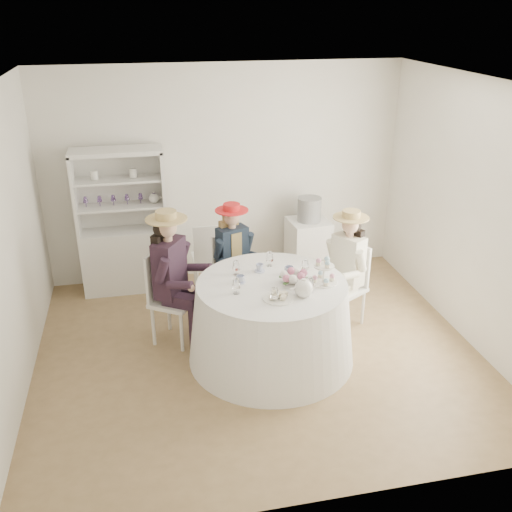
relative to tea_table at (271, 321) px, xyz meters
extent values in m
plane|color=olive|center=(-0.11, 0.12, -0.42)|extent=(4.50, 4.50, 0.00)
plane|color=white|center=(-0.11, 0.12, 2.28)|extent=(4.50, 4.50, 0.00)
plane|color=silver|center=(-0.11, 2.12, 0.93)|extent=(4.50, 0.00, 4.50)
plane|color=silver|center=(-0.11, -1.88, 0.93)|extent=(4.50, 0.00, 4.50)
plane|color=silver|center=(-2.36, 0.12, 0.93)|extent=(0.00, 4.50, 4.50)
plane|color=silver|center=(2.14, 0.12, 0.93)|extent=(0.00, 4.50, 4.50)
cone|color=white|center=(0.00, 0.00, -0.01)|extent=(1.67, 1.67, 0.83)
cylinder|color=white|center=(0.00, 0.00, 0.42)|extent=(1.47, 1.47, 0.02)
cube|color=silver|center=(-1.42, 1.87, -0.02)|extent=(1.11, 0.57, 0.79)
cube|color=silver|center=(-1.42, 2.04, 0.86)|extent=(1.05, 0.21, 0.97)
cube|color=silver|center=(-1.42, 1.87, 1.34)|extent=(1.11, 0.57, 0.05)
cube|color=silver|center=(-1.93, 1.87, 0.86)|extent=(0.10, 0.40, 0.97)
cube|color=silver|center=(-0.90, 1.87, 0.86)|extent=(0.10, 0.40, 0.97)
cube|color=silver|center=(-1.42, 1.87, 0.68)|extent=(1.03, 0.51, 0.03)
cube|color=silver|center=(-1.42, 1.87, 1.01)|extent=(1.03, 0.51, 0.03)
sphere|color=white|center=(-1.02, 1.87, 0.75)|extent=(0.12, 0.12, 0.12)
cube|color=silver|center=(0.91, 1.78, -0.04)|extent=(0.53, 0.53, 0.77)
cylinder|color=black|center=(0.91, 1.78, 0.50)|extent=(0.39, 0.39, 0.30)
cube|color=silver|center=(-0.93, 0.53, 0.05)|extent=(0.58, 0.58, 0.04)
cylinder|color=silver|center=(-0.88, 0.30, -0.19)|extent=(0.04, 0.04, 0.46)
cylinder|color=silver|center=(-0.70, 0.58, -0.19)|extent=(0.04, 0.04, 0.46)
cylinder|color=silver|center=(-1.16, 0.48, -0.19)|extent=(0.04, 0.04, 0.46)
cylinder|color=silver|center=(-0.98, 0.76, -0.19)|extent=(0.04, 0.04, 0.46)
cube|color=silver|center=(-1.09, 0.63, 0.33)|extent=(0.24, 0.35, 0.52)
cube|color=black|center=(-0.95, 0.54, 0.43)|extent=(0.38, 0.43, 0.60)
cube|color=black|center=(-0.87, 0.38, 0.13)|extent=(0.37, 0.31, 0.13)
cylinder|color=black|center=(-0.75, 0.30, -0.18)|extent=(0.10, 0.10, 0.48)
cylinder|color=black|center=(-1.03, 0.33, 0.51)|extent=(0.20, 0.18, 0.29)
cube|color=black|center=(-0.77, 0.54, 0.13)|extent=(0.37, 0.31, 0.13)
cylinder|color=black|center=(-0.65, 0.46, -0.18)|extent=(0.10, 0.10, 0.48)
cylinder|color=black|center=(-0.79, 0.70, 0.51)|extent=(0.20, 0.18, 0.29)
cylinder|color=#D8A889|center=(-0.95, 0.54, 0.76)|extent=(0.09, 0.09, 0.08)
sphere|color=#D8A889|center=(-0.95, 0.54, 0.87)|extent=(0.20, 0.20, 0.20)
sphere|color=black|center=(-0.98, 0.56, 0.86)|extent=(0.20, 0.20, 0.20)
cube|color=black|center=(-1.02, 0.58, 0.61)|extent=(0.21, 0.26, 0.40)
cylinder|color=tan|center=(-0.95, 0.54, 0.97)|extent=(0.42, 0.42, 0.01)
cylinder|color=tan|center=(-0.95, 0.54, 1.01)|extent=(0.21, 0.21, 0.08)
cube|color=silver|center=(-0.20, 1.05, 0.00)|extent=(0.48, 0.48, 0.04)
cylinder|color=silver|center=(-0.29, 0.86, -0.22)|extent=(0.03, 0.03, 0.41)
cylinder|color=silver|center=(-0.01, 0.96, -0.22)|extent=(0.03, 0.03, 0.41)
cylinder|color=silver|center=(-0.39, 1.14, -0.22)|extent=(0.03, 0.03, 0.41)
cylinder|color=silver|center=(-0.11, 1.24, -0.22)|extent=(0.03, 0.03, 0.41)
cube|color=silver|center=(-0.26, 1.20, 0.25)|extent=(0.34, 0.15, 0.47)
cube|color=#1C2738|center=(-0.21, 1.07, 0.34)|extent=(0.38, 0.29, 0.54)
cube|color=tan|center=(-0.21, 1.07, 0.34)|extent=(0.19, 0.24, 0.47)
cube|color=#1C2738|center=(-0.24, 0.91, 0.07)|extent=(0.22, 0.34, 0.11)
cylinder|color=#1C2738|center=(-0.19, 0.79, -0.21)|extent=(0.09, 0.09, 0.43)
cylinder|color=#1C2738|center=(-0.37, 0.96, 0.41)|extent=(0.14, 0.18, 0.26)
cube|color=#1C2738|center=(-0.08, 0.97, 0.07)|extent=(0.22, 0.34, 0.11)
cylinder|color=#1C2738|center=(-0.04, 0.85, -0.21)|extent=(0.09, 0.09, 0.43)
cylinder|color=#1C2738|center=(-0.01, 1.10, 0.41)|extent=(0.14, 0.18, 0.26)
cylinder|color=#D8A889|center=(-0.21, 1.07, 0.63)|extent=(0.08, 0.08, 0.07)
sphere|color=#D8A889|center=(-0.21, 1.07, 0.73)|extent=(0.18, 0.18, 0.18)
sphere|color=tan|center=(-0.22, 1.10, 0.72)|extent=(0.18, 0.18, 0.18)
cube|color=tan|center=(-0.23, 1.13, 0.50)|extent=(0.24, 0.15, 0.35)
cylinder|color=red|center=(-0.21, 1.07, 0.82)|extent=(0.37, 0.37, 0.01)
cylinder|color=red|center=(-0.21, 1.07, 0.86)|extent=(0.19, 0.19, 0.07)
cube|color=silver|center=(0.95, 0.48, 0.01)|extent=(0.52, 0.52, 0.04)
cylinder|color=silver|center=(0.74, 0.54, -0.21)|extent=(0.03, 0.03, 0.42)
cylinder|color=silver|center=(0.90, 0.27, -0.21)|extent=(0.03, 0.03, 0.42)
cylinder|color=silver|center=(1.00, 0.69, -0.21)|extent=(0.03, 0.03, 0.42)
cylinder|color=silver|center=(1.16, 0.43, -0.21)|extent=(0.03, 0.03, 0.42)
cube|color=silver|center=(1.10, 0.57, 0.27)|extent=(0.21, 0.33, 0.48)
cube|color=silver|center=(0.97, 0.49, 0.36)|extent=(0.34, 0.39, 0.55)
cube|color=silver|center=(0.81, 0.50, 0.09)|extent=(0.34, 0.27, 0.11)
cylinder|color=silver|center=(0.69, 0.43, -0.20)|extent=(0.10, 0.10, 0.44)
cylinder|color=silver|center=(0.83, 0.64, 0.43)|extent=(0.19, 0.16, 0.26)
cube|color=silver|center=(0.89, 0.35, 0.09)|extent=(0.34, 0.27, 0.11)
cylinder|color=silver|center=(0.78, 0.28, -0.20)|extent=(0.10, 0.10, 0.44)
cylinder|color=silver|center=(1.03, 0.30, 0.43)|extent=(0.19, 0.16, 0.26)
cylinder|color=#D8A889|center=(0.97, 0.49, 0.66)|extent=(0.09, 0.09, 0.08)
sphere|color=#D8A889|center=(0.97, 0.49, 0.76)|extent=(0.18, 0.18, 0.18)
sphere|color=black|center=(1.00, 0.52, 0.75)|extent=(0.18, 0.18, 0.18)
cube|color=black|center=(1.03, 0.53, 0.53)|extent=(0.18, 0.24, 0.36)
cylinder|color=tan|center=(0.97, 0.49, 0.85)|extent=(0.38, 0.38, 0.01)
cylinder|color=tan|center=(0.97, 0.49, 0.89)|extent=(0.19, 0.19, 0.08)
cube|color=silver|center=(-0.43, 1.67, 0.00)|extent=(0.38, 0.38, 0.04)
cylinder|color=silver|center=(-0.28, 1.81, -0.22)|extent=(0.03, 0.03, 0.41)
cylinder|color=silver|center=(-0.57, 1.82, -0.22)|extent=(0.03, 0.03, 0.41)
cylinder|color=silver|center=(-0.28, 1.52, -0.22)|extent=(0.03, 0.03, 0.41)
cylinder|color=silver|center=(-0.58, 1.52, -0.22)|extent=(0.03, 0.03, 0.41)
cube|color=silver|center=(-0.43, 1.50, 0.25)|extent=(0.35, 0.03, 0.47)
imported|color=white|center=(-0.29, 0.07, 0.46)|extent=(0.09, 0.09, 0.07)
imported|color=white|center=(-0.06, 0.28, 0.46)|extent=(0.08, 0.08, 0.07)
imported|color=white|center=(0.21, 0.15, 0.46)|extent=(0.11, 0.11, 0.08)
imported|color=white|center=(0.22, -0.03, 0.45)|extent=(0.23, 0.23, 0.05)
sphere|color=#D06890|center=(0.26, -0.07, 0.52)|extent=(0.08, 0.08, 0.08)
sphere|color=white|center=(0.24, -0.01, 0.52)|extent=(0.08, 0.08, 0.08)
sphere|color=#D06890|center=(0.18, 0.00, 0.52)|extent=(0.08, 0.08, 0.08)
sphere|color=white|center=(0.14, -0.04, 0.52)|extent=(0.08, 0.08, 0.08)
sphere|color=#D06890|center=(0.14, -0.09, 0.52)|extent=(0.08, 0.08, 0.08)
sphere|color=white|center=(0.18, -0.13, 0.52)|extent=(0.08, 0.08, 0.08)
sphere|color=#D06890|center=(0.24, -0.12, 0.52)|extent=(0.08, 0.08, 0.08)
sphere|color=white|center=(0.23, -0.31, 0.50)|extent=(0.17, 0.17, 0.17)
cylinder|color=white|center=(0.33, -0.31, 0.51)|extent=(0.10, 0.03, 0.08)
cylinder|color=white|center=(0.23, -0.31, 0.59)|extent=(0.04, 0.04, 0.02)
cylinder|color=white|center=(-0.01, -0.32, 0.43)|extent=(0.29, 0.29, 0.01)
cube|color=beige|center=(-0.07, -0.34, 0.46)|extent=(0.07, 0.04, 0.03)
cube|color=beige|center=(-0.01, -0.32, 0.47)|extent=(0.08, 0.06, 0.03)
cube|color=beige|center=(0.04, -0.30, 0.46)|extent=(0.08, 0.07, 0.03)
cube|color=beige|center=(-0.04, -0.28, 0.47)|extent=(0.08, 0.08, 0.03)
cube|color=beige|center=(0.02, -0.36, 0.46)|extent=(0.07, 0.08, 0.03)
cylinder|color=white|center=(0.49, -0.09, 0.43)|extent=(0.26, 0.26, 0.01)
cylinder|color=white|center=(0.49, -0.09, 0.51)|extent=(0.02, 0.02, 0.18)
cylinder|color=white|center=(0.49, -0.09, 0.60)|extent=(0.20, 0.20, 0.01)
camera|label=1|loc=(-1.17, -4.79, 2.93)|focal=40.00mm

